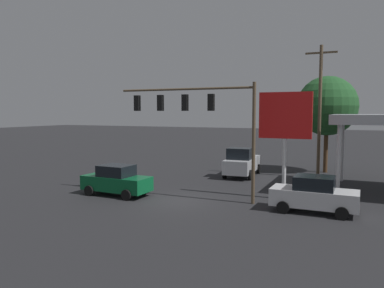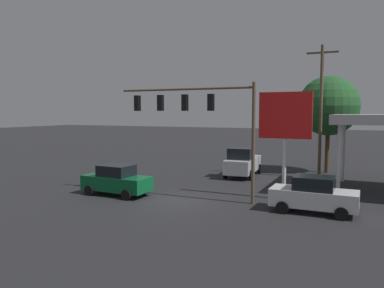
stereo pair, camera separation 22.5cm
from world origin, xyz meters
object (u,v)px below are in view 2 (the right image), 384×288
Objects in this scene: sedan_waiting at (117,180)px; price_sign at (285,120)px; traffic_signal_assembly at (196,111)px; street_tree at (328,106)px; utility_pole at (321,109)px; sedan_far at (314,195)px; pickup_parked at (243,163)px.

price_sign is at bearing -159.76° from sedan_waiting.
street_tree is at bearing -115.55° from traffic_signal_assembly.
utility_pole is 2.35× the size of sedan_waiting.
utility_pole is (-6.17, -10.40, 0.22)m from traffic_signal_assembly.
utility_pole is at bearing 84.28° from street_tree.
pickup_parked is at bearing -53.58° from sedan_far.
price_sign is 9.06m from pickup_parked.
sedan_waiting is 0.53× the size of street_tree.
pickup_parked is at bearing 38.27° from street_tree.
pickup_parked is (4.62, -6.86, -3.69)m from price_sign.
sedan_far is 11.94m from sedan_waiting.
price_sign is 1.22× the size of pickup_parked.
street_tree is (-1.52, -11.71, 0.99)m from price_sign.
traffic_signal_assembly is at bearing 20.55° from price_sign.
utility_pole reaches higher than sedan_far.
traffic_signal_assembly reaches higher than price_sign.
price_sign reaches higher than sedan_far.
sedan_far is at bearing 91.95° from street_tree.
sedan_far is 0.53× the size of street_tree.
utility_pole is at bearing -120.68° from traffic_signal_assembly.
pickup_parked is 0.63× the size of street_tree.
utility_pole is 11.92m from sedan_far.
pickup_parked reaches higher than sedan_far.
street_tree is (-11.43, -14.92, 4.84)m from sedan_waiting.
traffic_signal_assembly reaches higher than pickup_parked.
sedan_far is (-2.00, 2.43, -3.85)m from price_sign.
price_sign is 11.85m from street_tree.
price_sign is (1.20, 8.54, -0.73)m from utility_pole.
price_sign is 4.98m from sedan_far.
utility_pole reaches higher than traffic_signal_assembly.
sedan_waiting is (5.29, 10.07, -0.16)m from pickup_parked.
sedan_far is (-6.62, 9.29, -0.16)m from pickup_parked.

